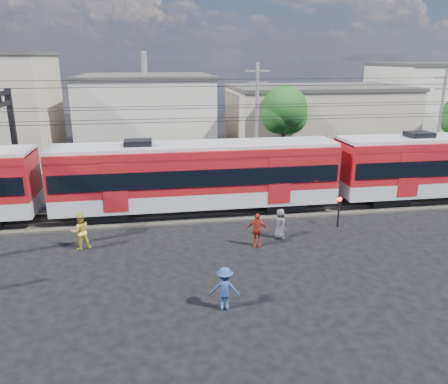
{
  "coord_description": "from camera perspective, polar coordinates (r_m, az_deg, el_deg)",
  "views": [
    {
      "loc": [
        -1.46,
        -16.08,
        8.74
      ],
      "look_at": [
        1.97,
        5.0,
        2.19
      ],
      "focal_mm": 35.0,
      "sensor_mm": 36.0,
      "label": 1
    }
  ],
  "objects": [
    {
      "name": "ground",
      "position": [
        18.36,
        -3.64,
        -11.42
      ],
      "size": [
        120.0,
        120.0,
        0.0
      ],
      "primitive_type": "plane",
      "color": "black",
      "rests_on": "ground"
    },
    {
      "name": "track_bed",
      "position": [
        25.64,
        -5.44,
        -2.82
      ],
      "size": [
        70.0,
        3.4,
        0.12
      ],
      "primitive_type": "cube",
      "color": "#2D2823",
      "rests_on": "ground"
    },
    {
      "name": "rail_near",
      "position": [
        24.89,
        -5.33,
        -3.14
      ],
      "size": [
        70.0,
        0.12,
        0.12
      ],
      "primitive_type": "cube",
      "color": "#59544C",
      "rests_on": "track_bed"
    },
    {
      "name": "rail_far",
      "position": [
        26.3,
        -5.57,
        -2.03
      ],
      "size": [
        70.0,
        0.12,
        0.12
      ],
      "primitive_type": "cube",
      "color": "#59544C",
      "rests_on": "track_bed"
    },
    {
      "name": "commuter_train",
      "position": [
        25.03,
        -3.09,
        2.36
      ],
      "size": [
        50.3,
        3.08,
        4.17
      ],
      "color": "black",
      "rests_on": "ground"
    },
    {
      "name": "catenary",
      "position": [
        25.38,
        -25.81,
        7.2
      ],
      "size": [
        70.0,
        9.3,
        7.52
      ],
      "color": "black",
      "rests_on": "ground"
    },
    {
      "name": "building_midwest",
      "position": [
        43.38,
        -10.06,
        10.07
      ],
      "size": [
        12.24,
        12.24,
        7.3
      ],
      "color": "beige",
      "rests_on": "ground"
    },
    {
      "name": "building_mideast",
      "position": [
        43.32,
        11.9,
        9.29
      ],
      "size": [
        16.32,
        10.2,
        6.3
      ],
      "color": "tan",
      "rests_on": "ground"
    },
    {
      "name": "building_east",
      "position": [
        53.21,
        24.86,
        10.57
      ],
      "size": [
        10.2,
        10.2,
        8.3
      ],
      "color": "beige",
      "rests_on": "ground"
    },
    {
      "name": "utility_pole_mid",
      "position": [
        32.24,
        4.27,
        9.51
      ],
      "size": [
        1.8,
        0.24,
        8.5
      ],
      "color": "slate",
      "rests_on": "ground"
    },
    {
      "name": "utility_pole_east",
      "position": [
        37.22,
        26.36,
        8.42
      ],
      "size": [
        1.8,
        0.24,
        8.0
      ],
      "color": "slate",
      "rests_on": "ground"
    },
    {
      "name": "tree_near",
      "position": [
        36.02,
        8.14,
        10.38
      ],
      "size": [
        3.82,
        3.64,
        6.72
      ],
      "color": "#382619",
      "rests_on": "ground"
    },
    {
      "name": "pedestrian_b",
      "position": [
        21.86,
        -18.24,
        -4.87
      ],
      "size": [
        1.04,
        0.92,
        1.8
      ],
      "primitive_type": "imported",
      "rotation": [
        0.0,
        0.0,
        3.46
      ],
      "color": "gold",
      "rests_on": "ground"
    },
    {
      "name": "pedestrian_c",
      "position": [
        16.05,
        0.1,
        -12.51
      ],
      "size": [
        1.17,
        0.82,
        1.65
      ],
      "primitive_type": "imported",
      "rotation": [
        0.0,
        0.0,
        2.93
      ],
      "color": "navy",
      "rests_on": "ground"
    },
    {
      "name": "pedestrian_d",
      "position": [
        21.1,
        4.31,
        -4.96
      ],
      "size": [
        1.08,
        0.69,
        1.7
      ],
      "primitive_type": "imported",
      "rotation": [
        0.0,
        0.0,
        -0.3
      ],
      "color": "maroon",
      "rests_on": "ground"
    },
    {
      "name": "pedestrian_e",
      "position": [
        22.19,
        7.33,
        -4.13
      ],
      "size": [
        0.7,
        0.87,
        1.55
      ],
      "primitive_type": "imported",
      "rotation": [
        0.0,
        0.0,
        1.88
      ],
      "color": "#49494E",
      "rests_on": "ground"
    },
    {
      "name": "car_silver",
      "position": [
        36.65,
        27.1,
        2.52
      ],
      "size": [
        4.32,
        1.93,
        1.44
      ],
      "primitive_type": "imported",
      "rotation": [
        0.0,
        0.0,
        1.51
      ],
      "color": "silver",
      "rests_on": "ground"
    },
    {
      "name": "crossing_signal",
      "position": [
        24.11,
        14.8,
        -1.75
      ],
      "size": [
        0.25,
        0.25,
        1.74
      ],
      "color": "black",
      "rests_on": "ground"
    }
  ]
}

